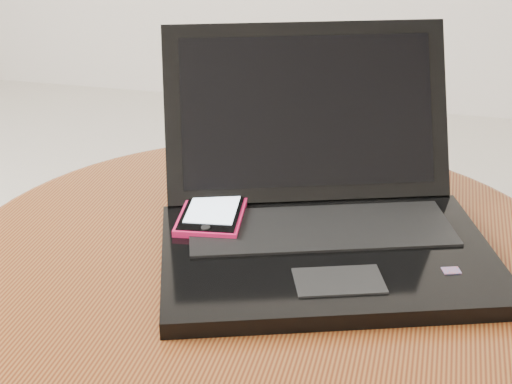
# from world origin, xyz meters

# --- Properties ---
(table) EXTENTS (0.67, 0.67, 0.53)m
(table) POSITION_xyz_m (-0.07, -0.04, 0.42)
(table) COLOR #522B16
(table) RESTS_ON ground
(laptop) EXTENTS (0.41, 0.41, 0.20)m
(laptop) POSITION_xyz_m (-0.02, -0.00, 0.57)
(laptop) COLOR black
(laptop) RESTS_ON table
(phone_black) EXTENTS (0.11, 0.14, 0.01)m
(phone_black) POSITION_xyz_m (-0.13, 0.00, 0.54)
(phone_black) COLOR black
(phone_black) RESTS_ON table
(phone_pink) EXTENTS (0.08, 0.13, 0.02)m
(phone_pink) POSITION_xyz_m (-0.13, 0.01, 0.55)
(phone_pink) COLOR #EA1A57
(phone_pink) RESTS_ON phone_black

